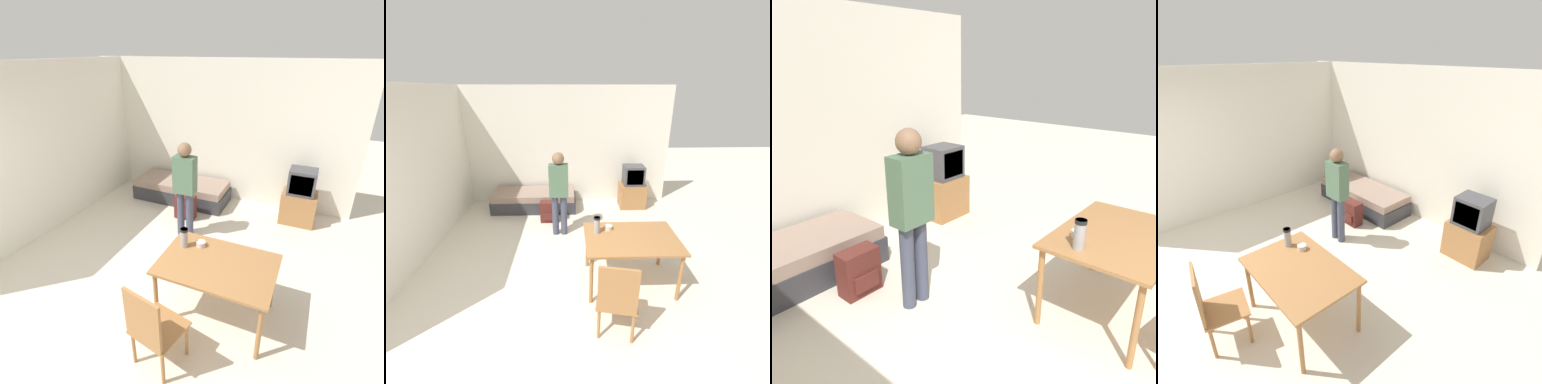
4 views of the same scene
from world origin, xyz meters
TOP-DOWN VIEW (x-y plane):
  - ground_plane at (0.00, 0.00)m, footprint 20.00×20.00m
  - wall_back at (0.00, 3.92)m, footprint 5.24×0.06m
  - wall_left at (-2.15, 1.95)m, footprint 0.06×4.89m
  - daybed at (-0.55, 3.43)m, footprint 1.88×0.78m
  - tv at (1.72, 3.45)m, footprint 0.59×0.47m
  - dining_table at (1.09, 0.88)m, footprint 1.26×0.87m
  - wooden_chair at (0.76, 0.02)m, footprint 0.53×0.53m
  - person_standing at (0.07, 2.25)m, footprint 0.34×0.21m
  - thermos_flask at (0.63, 1.01)m, footprint 0.09×0.09m
  - mate_bowl at (0.81, 1.10)m, footprint 0.11×0.11m
  - backpack at (-0.17, 2.77)m, footprint 0.37×0.23m

SIDE VIEW (x-z plane):
  - ground_plane at x=0.00m, z-range 0.00..0.00m
  - daybed at x=-0.55m, z-range 0.00..0.42m
  - backpack at x=-0.17m, z-range 0.00..0.44m
  - tv at x=1.72m, z-range -0.05..0.95m
  - wooden_chair at x=0.76m, z-range 0.05..1.04m
  - dining_table at x=1.09m, z-range 0.29..1.03m
  - mate_bowl at x=0.81m, z-range 0.74..0.80m
  - thermos_flask at x=0.63m, z-range 0.75..0.99m
  - person_standing at x=0.07m, z-range 0.13..1.72m
  - wall_back at x=0.00m, z-range 0.00..2.70m
  - wall_left at x=-2.15m, z-range 0.00..2.70m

